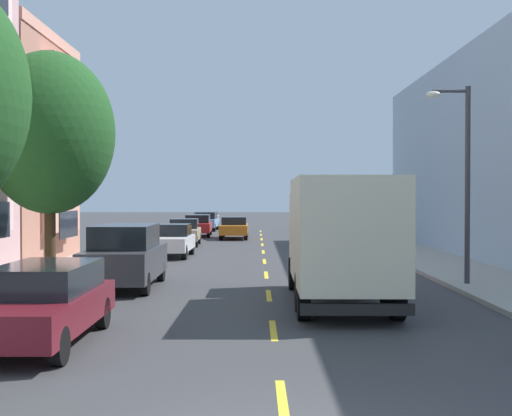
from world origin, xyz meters
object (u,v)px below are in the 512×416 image
object	(u,v)px
delivery_box_truck	(343,233)
parked_suv_charcoal	(129,256)
parked_sedan_silver	(326,226)
parked_wagon_red	(201,225)
parked_sedan_teal	(318,221)
parked_hatchback_white	(175,240)
street_tree_second	(53,133)
moving_orange_sedan	(237,227)
parked_pickup_navy	(341,231)
parked_hatchback_champagne	(187,232)
parked_wagon_burgundy	(46,301)
street_lamp	(466,168)
parked_wagon_sky	(209,221)

from	to	relation	value
delivery_box_truck	parked_suv_charcoal	distance (m)	7.01
parked_sedan_silver	parked_wagon_red	world-z (taller)	parked_wagon_red
parked_sedan_teal	parked_hatchback_white	xyz separation A→B (m)	(-8.69, -24.34, 0.01)
street_tree_second	moving_orange_sedan	bearing A→B (deg)	79.52
parked_hatchback_white	parked_pickup_navy	xyz separation A→B (m)	(8.51, 7.25, 0.07)
parked_hatchback_champagne	parked_wagon_red	bearing A→B (deg)	89.70
parked_sedan_teal	parked_suv_charcoal	world-z (taller)	parked_suv_charcoal
parked_sedan_teal	parked_wagon_burgundy	distance (m)	43.77
street_lamp	delivery_box_truck	bearing A→B (deg)	-142.05
parked_hatchback_champagne	delivery_box_truck	bearing A→B (deg)	-73.51
parked_hatchback_white	parked_sedan_silver	bearing A→B (deg)	61.17
parked_hatchback_champagne	parked_sedan_silver	bearing A→B (deg)	43.09
parked_hatchback_white	parked_pickup_navy	size ratio (longest dim) A/B	0.76
street_tree_second	moving_orange_sedan	distance (m)	25.58
street_tree_second	parked_wagon_sky	size ratio (longest dim) A/B	1.45
parked_wagon_sky	moving_orange_sedan	size ratio (longest dim) A/B	1.05
parked_suv_charcoal	moving_orange_sedan	xyz separation A→B (m)	(2.56, 24.00, -0.24)
parked_wagon_sky	delivery_box_truck	bearing A→B (deg)	-80.65
delivery_box_truck	moving_orange_sedan	world-z (taller)	delivery_box_truck
parked_hatchback_white	parked_wagon_red	distance (m)	16.01
parked_wagon_red	parked_pickup_navy	bearing A→B (deg)	-45.26
parked_hatchback_champagne	parked_pickup_navy	bearing A→B (deg)	-0.11
parked_sedan_teal	parked_wagon_red	world-z (taller)	parked_wagon_red
street_lamp	parked_sedan_teal	world-z (taller)	street_lamp
parked_wagon_red	moving_orange_sedan	size ratio (longest dim) A/B	1.06
delivery_box_truck	parked_sedan_silver	world-z (taller)	delivery_box_truck
street_lamp	parked_sedan_silver	world-z (taller)	street_lamp
street_lamp	parked_hatchback_champagne	distance (m)	20.92
delivery_box_truck	parked_wagon_burgundy	xyz separation A→B (m)	(-6.23, -4.64, -1.06)
street_lamp	parked_pickup_navy	world-z (taller)	street_lamp
parked_wagon_sky	parked_suv_charcoal	bearing A→B (deg)	-89.91
parked_pickup_navy	parked_wagon_red	world-z (taller)	parked_pickup_navy
moving_orange_sedan	parked_suv_charcoal	bearing A→B (deg)	-96.10
street_tree_second	delivery_box_truck	size ratio (longest dim) A/B	0.96
parked_sedan_silver	parked_hatchback_white	bearing A→B (deg)	-118.83
street_lamp	parked_sedan_silver	size ratio (longest dim) A/B	1.34
parked_hatchback_champagne	parked_wagon_sky	bearing A→B (deg)	89.86
street_lamp	parked_pickup_navy	distance (m)	18.21
parked_sedan_silver	parked_wagon_burgundy	bearing A→B (deg)	-104.31
parked_hatchback_champagne	street_lamp	bearing A→B (deg)	-59.89
parked_sedan_silver	parked_wagon_sky	bearing A→B (deg)	135.54
parked_wagon_sky	parked_sedan_teal	bearing A→B (deg)	3.06
street_lamp	parked_wagon_burgundy	bearing A→B (deg)	-142.79
street_lamp	parked_sedan_teal	distance (m)	35.14
parked_suv_charcoal	parked_hatchback_white	world-z (taller)	parked_suv_charcoal
parked_wagon_burgundy	parked_wagon_red	bearing A→B (deg)	89.97
parked_hatchback_champagne	parked_sedan_silver	size ratio (longest dim) A/B	0.90
moving_orange_sedan	parked_wagon_red	bearing A→B (deg)	134.46
moving_orange_sedan	street_tree_second	bearing A→B (deg)	-100.48
parked_wagon_burgundy	delivery_box_truck	bearing A→B (deg)	36.71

